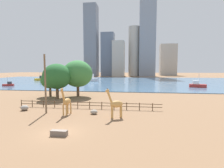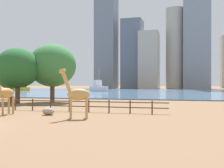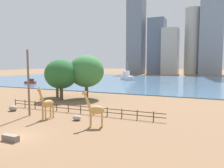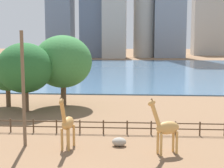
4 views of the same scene
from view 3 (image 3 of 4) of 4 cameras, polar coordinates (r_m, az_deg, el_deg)
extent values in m
plane|color=brown|center=(97.66, 13.17, 0.82)|extent=(400.00, 400.00, 0.00)
cube|color=#476B8C|center=(94.71, 12.84, 0.75)|extent=(180.00, 86.00, 0.20)
cylinder|color=tan|center=(26.12, -5.66, -9.41)|extent=(0.27, 0.27, 1.75)
cylinder|color=tan|center=(26.64, -5.54, -9.11)|extent=(0.27, 0.27, 1.75)
cylinder|color=tan|center=(26.02, -2.65, -9.45)|extent=(0.27, 0.27, 1.75)
cylinder|color=tan|center=(26.54, -2.59, -9.15)|extent=(0.27, 0.27, 1.75)
ellipsoid|color=tan|center=(26.05, -4.13, -6.77)|extent=(2.08, 1.48, 1.01)
cylinder|color=tan|center=(25.94, -6.48, -4.34)|extent=(1.00, 0.67, 1.92)
ellipsoid|color=tan|center=(25.84, -7.22, -2.35)|extent=(0.79, 0.58, 0.59)
cone|color=brown|center=(25.73, -7.25, -1.72)|extent=(0.12, 0.12, 0.18)
cone|color=brown|center=(25.88, -7.21, -1.68)|extent=(0.12, 0.12, 0.18)
cylinder|color=#C18C47|center=(30.70, -16.97, -7.36)|extent=(0.23, 0.23, 1.77)
cylinder|color=#C18C47|center=(31.11, -17.64, -7.22)|extent=(0.23, 0.23, 1.77)
cylinder|color=#C18C47|center=(31.60, -15.10, -6.95)|extent=(0.23, 0.23, 1.77)
cylinder|color=#C18C47|center=(31.99, -15.78, -6.82)|extent=(0.23, 0.23, 1.77)
ellipsoid|color=#C18C47|center=(31.12, -16.42, -4.94)|extent=(1.04, 2.04, 1.02)
cylinder|color=#C18C47|center=(30.24, -17.98, -3.13)|extent=(0.44, 1.01, 1.94)
ellipsoid|color=#C18C47|center=(29.91, -18.52, -1.47)|extent=(0.41, 0.77, 0.60)
cone|color=brown|center=(29.81, -18.44, -0.91)|extent=(0.10, 0.10, 0.19)
cone|color=brown|center=(29.93, -18.64, -0.90)|extent=(0.10, 0.10, 0.19)
cylinder|color=brown|center=(33.51, -20.99, 0.25)|extent=(0.28, 0.28, 9.49)
ellipsoid|color=gray|center=(38.30, -24.41, -5.75)|extent=(1.31, 1.22, 0.91)
ellipsoid|color=gray|center=(29.70, -9.16, -8.67)|extent=(1.18, 0.95, 0.71)
cube|color=#72665B|center=(24.00, -24.98, -12.67)|extent=(1.80, 0.60, 0.60)
cylinder|color=#4C3826|center=(41.92, -23.92, -4.53)|extent=(0.14, 0.14, 1.30)
cylinder|color=#4C3826|center=(40.32, -21.78, -4.83)|extent=(0.14, 0.14, 1.30)
cylinder|color=#4C3826|center=(38.79, -19.47, -5.15)|extent=(0.14, 0.14, 1.30)
cylinder|color=#4C3826|center=(37.33, -16.96, -5.48)|extent=(0.14, 0.14, 1.30)
cylinder|color=#4C3826|center=(35.94, -14.26, -5.82)|extent=(0.14, 0.14, 1.30)
cylinder|color=#4C3826|center=(34.64, -11.35, -6.18)|extent=(0.14, 0.14, 1.30)
cylinder|color=#4C3826|center=(33.44, -8.21, -6.55)|extent=(0.14, 0.14, 1.30)
cylinder|color=#4C3826|center=(32.34, -4.84, -6.92)|extent=(0.14, 0.14, 1.30)
cylinder|color=#4C3826|center=(31.37, -1.24, -7.29)|extent=(0.14, 0.14, 1.30)
cylinder|color=#4C3826|center=(30.52, 2.57, -7.65)|extent=(0.14, 0.14, 1.30)
cylinder|color=#4C3826|center=(29.82, 6.59, -8.00)|extent=(0.14, 0.14, 1.30)
cylinder|color=#4C3826|center=(29.27, 10.80, -8.31)|extent=(0.14, 0.14, 1.30)
cube|color=#4C3826|center=(33.51, -8.68, -5.74)|extent=(26.10, 0.08, 0.10)
cube|color=#4C3826|center=(33.62, -8.67, -6.61)|extent=(26.10, 0.08, 0.10)
cylinder|color=brown|center=(47.48, -6.65, -2.04)|extent=(0.70, 0.70, 2.85)
ellipsoid|color=#387A3D|center=(47.11, -6.71, 3.33)|extent=(7.56, 7.56, 6.80)
cylinder|color=brown|center=(46.56, -13.08, -2.40)|extent=(0.70, 0.70, 2.68)
ellipsoid|color=#26602D|center=(46.20, -13.19, 2.53)|extent=(6.68, 6.68, 6.01)
cylinder|color=brown|center=(50.82, -14.09, -1.97)|extent=(0.60, 0.60, 2.34)
ellipsoid|color=#2D6B33|center=(50.53, -14.17, 1.42)|extent=(4.62, 4.62, 4.16)
cube|color=gold|center=(112.94, -10.91, 1.89)|extent=(6.14, 6.07, 1.27)
cube|color=#333338|center=(113.00, -10.53, 2.61)|extent=(2.70, 2.69, 1.52)
cylinder|color=silver|center=(112.75, -11.09, 3.33)|extent=(0.17, 0.17, 4.45)
cube|color=#B22D28|center=(85.64, -20.55, 0.40)|extent=(4.25, 2.91, 0.80)
cube|color=#333338|center=(85.40, -20.25, 0.99)|extent=(1.70, 1.45, 0.96)
cylinder|color=silver|center=(85.59, -20.71, 1.60)|extent=(0.16, 0.16, 2.80)
cube|color=silver|center=(99.16, 3.99, 1.65)|extent=(8.45, 8.74, 1.79)
cube|color=silver|center=(100.08, 3.74, 2.81)|extent=(3.77, 3.82, 2.15)
cylinder|color=silver|center=(98.57, 4.10, 3.97)|extent=(0.17, 0.17, 6.26)
cube|color=slate|center=(168.15, 6.34, 13.88)|extent=(11.54, 12.47, 64.92)
cube|color=#B7B2A8|center=(157.08, 14.97, 8.16)|extent=(10.57, 12.77, 31.25)
cylinder|color=#ADA89E|center=(161.62, 20.22, 10.34)|extent=(10.19, 10.19, 44.83)
cube|color=gray|center=(163.30, 24.78, 19.05)|extent=(14.20, 9.12, 94.91)
cube|color=slate|center=(162.73, 11.60, 9.55)|extent=(11.48, 12.27, 39.31)
camera|label=1|loc=(9.61, -80.72, -0.81)|focal=28.00mm
camera|label=2|loc=(5.24, -59.26, -56.43)|focal=45.00mm
camera|label=4|loc=(14.84, -79.73, 6.04)|focal=55.00mm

